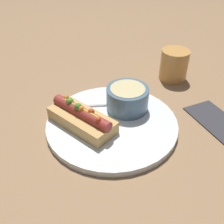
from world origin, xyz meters
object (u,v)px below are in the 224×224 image
Objects in this scene: hot_dog at (82,118)px; spoon at (115,104)px; soup_bowl at (127,98)px; drinking_glass at (174,65)px.

hot_dog is 1.09× the size of spoon.
spoon is at bearing 86.35° from hot_dog.
soup_bowl is 0.64× the size of spoon.
hot_dog and soup_bowl have the same top height.
hot_dog is 1.94× the size of drinking_glass.
hot_dog is 1.71× the size of soup_bowl.
hot_dog is 0.11m from spoon.
soup_bowl is 1.13× the size of drinking_glass.
soup_bowl is at bearing -64.19° from drinking_glass.
drinking_glass is at bearing 115.81° from soup_bowl.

